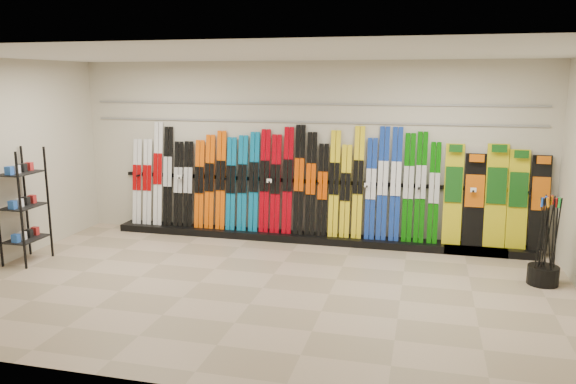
# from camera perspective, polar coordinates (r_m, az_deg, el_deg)

# --- Properties ---
(floor) EXTENTS (8.00, 8.00, 0.00)m
(floor) POSITION_cam_1_polar(r_m,az_deg,el_deg) (7.50, -2.59, -9.72)
(floor) COLOR gray
(floor) RESTS_ON ground
(back_wall) EXTENTS (8.00, 0.00, 8.00)m
(back_wall) POSITION_cam_1_polar(r_m,az_deg,el_deg) (9.49, 1.64, 4.13)
(back_wall) COLOR beige
(back_wall) RESTS_ON floor
(ceiling) EXTENTS (8.00, 8.00, 0.00)m
(ceiling) POSITION_cam_1_polar(r_m,az_deg,el_deg) (7.00, -2.82, 13.85)
(ceiling) COLOR silver
(ceiling) RESTS_ON back_wall
(ski_rack_base) EXTENTS (8.00, 0.40, 0.12)m
(ski_rack_base) POSITION_cam_1_polar(r_m,az_deg,el_deg) (9.53, 2.63, -4.70)
(ski_rack_base) COLOR black
(ski_rack_base) RESTS_ON floor
(skis) EXTENTS (5.38, 0.26, 1.84)m
(skis) POSITION_cam_1_polar(r_m,az_deg,el_deg) (9.52, -0.97, 0.87)
(skis) COLOR silver
(skis) RESTS_ON ski_rack_base
(snowboards) EXTENTS (1.57, 0.25, 1.60)m
(snowboards) POSITION_cam_1_polar(r_m,az_deg,el_deg) (9.30, 20.28, -0.60)
(snowboards) COLOR gold
(snowboards) RESTS_ON ski_rack_base
(accessory_rack) EXTENTS (0.40, 0.60, 1.71)m
(accessory_rack) POSITION_cam_1_polar(r_m,az_deg,el_deg) (9.18, -25.29, -1.30)
(accessory_rack) COLOR black
(accessory_rack) RESTS_ON floor
(pole_bin) EXTENTS (0.40, 0.40, 0.25)m
(pole_bin) POSITION_cam_1_polar(r_m,az_deg,el_deg) (8.32, 24.47, -7.69)
(pole_bin) COLOR black
(pole_bin) RESTS_ON floor
(ski_poles) EXTENTS (0.30, 0.35, 1.18)m
(ski_poles) POSITION_cam_1_polar(r_m,az_deg,el_deg) (8.15, 24.81, -4.54)
(ski_poles) COLOR black
(ski_poles) RESTS_ON pole_bin
(slatwall_rail_0) EXTENTS (7.60, 0.02, 0.03)m
(slatwall_rail_0) POSITION_cam_1_polar(r_m,az_deg,el_deg) (9.42, 1.63, 7.13)
(slatwall_rail_0) COLOR gray
(slatwall_rail_0) RESTS_ON back_wall
(slatwall_rail_1) EXTENTS (7.60, 0.02, 0.03)m
(slatwall_rail_1) POSITION_cam_1_polar(r_m,az_deg,el_deg) (9.40, 1.64, 8.96)
(slatwall_rail_1) COLOR gray
(slatwall_rail_1) RESTS_ON back_wall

